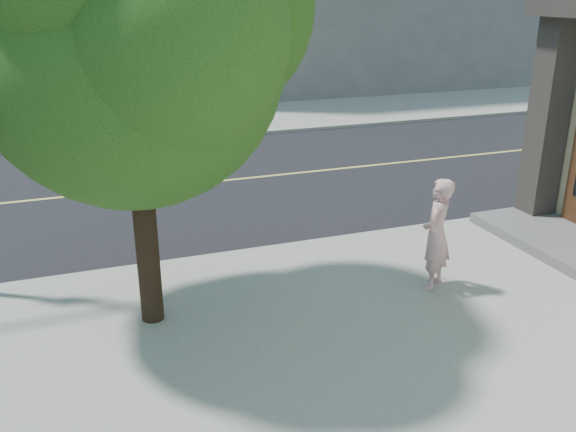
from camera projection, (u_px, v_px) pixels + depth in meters
name	position (u px, v px, depth m)	size (l,w,h in m)	color
ground	(16.00, 288.00, 9.79)	(140.00, 140.00, 0.00)	black
road_ew	(26.00, 201.00, 13.76)	(140.00, 9.00, 0.01)	black
sidewalk_ne	(308.00, 76.00, 33.02)	(29.00, 25.00, 0.12)	#9A9989
man_on_phone	(436.00, 234.00, 9.28)	(0.64, 0.42, 1.75)	#D79F9E
street_tree	(136.00, 15.00, 7.29)	(4.75, 4.32, 6.31)	black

